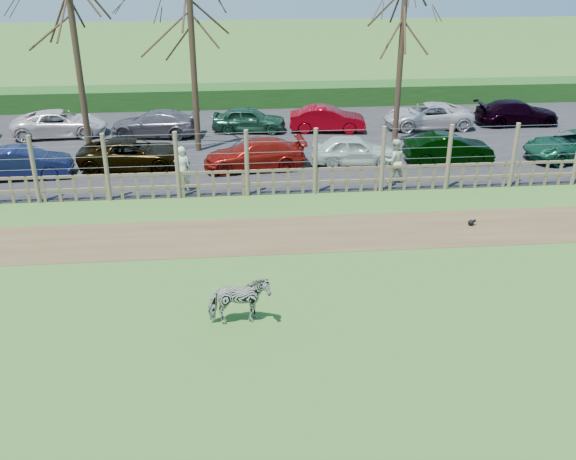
{
  "coord_description": "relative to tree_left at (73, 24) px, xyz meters",
  "views": [
    {
      "loc": [
        -0.5,
        -14.08,
        8.87
      ],
      "look_at": [
        1.0,
        2.5,
        1.1
      ],
      "focal_mm": 40.0,
      "sensor_mm": 36.0,
      "label": 1
    }
  ],
  "objects": [
    {
      "name": "crow",
      "position": [
        13.81,
        -7.84,
        -5.51
      ],
      "size": [
        0.27,
        0.2,
        0.22
      ],
      "color": "black",
      "rests_on": "ground"
    },
    {
      "name": "ground",
      "position": [
        6.5,
        -12.5,
        -5.62
      ],
      "size": [
        120.0,
        120.0,
        0.0
      ],
      "primitive_type": "plane",
      "color": "#5A8D3B",
      "rests_on": "ground"
    },
    {
      "name": "asphalt",
      "position": [
        6.5,
        2.0,
        -5.6
      ],
      "size": [
        44.0,
        13.0,
        0.04
      ],
      "primitive_type": "cube",
      "color": "#232326",
      "rests_on": "ground"
    },
    {
      "name": "tree_mid",
      "position": [
        4.5,
        1.0,
        -0.75
      ],
      "size": [
        4.8,
        4.8,
        6.83
      ],
      "color": "#3D2B1E",
      "rests_on": "ground"
    },
    {
      "name": "car_6",
      "position": [
        20.48,
        -1.67,
        -4.98
      ],
      "size": [
        4.52,
        2.47,
        1.2
      ],
      "primitive_type": "imported",
      "rotation": [
        0.0,
        0.0,
        4.83
      ],
      "color": "#154E33",
      "rests_on": "asphalt"
    },
    {
      "name": "dirt_strip",
      "position": [
        6.5,
        -8.0,
        -5.61
      ],
      "size": [
        34.0,
        2.8,
        0.01
      ],
      "primitive_type": "cube",
      "color": "brown",
      "rests_on": "ground"
    },
    {
      "name": "tree_right",
      "position": [
        13.5,
        1.5,
        -0.37
      ],
      "size": [
        4.8,
        4.8,
        7.35
      ],
      "color": "#3D2B1E",
      "rests_on": "ground"
    },
    {
      "name": "car_9",
      "position": [
        2.38,
        3.4,
        -4.98
      ],
      "size": [
        4.32,
        2.22,
        1.2
      ],
      "primitive_type": "imported",
      "rotation": [
        0.0,
        0.0,
        4.58
      ],
      "color": "#615862",
      "rests_on": "asphalt"
    },
    {
      "name": "visitor_a",
      "position": [
        4.13,
        -3.87,
        -4.71
      ],
      "size": [
        0.71,
        0.56,
        1.72
      ],
      "primitive_type": "imported",
      "rotation": [
        0.0,
        0.0,
        2.89
      ],
      "color": "beige",
      "rests_on": "asphalt"
    },
    {
      "name": "car_3",
      "position": [
        6.89,
        -1.64,
        -4.98
      ],
      "size": [
        4.27,
        2.06,
        1.2
      ],
      "primitive_type": "imported",
      "rotation": [
        0.0,
        0.0,
        4.81
      ],
      "color": "maroon",
      "rests_on": "asphalt"
    },
    {
      "name": "tree_left",
      "position": [
        0.0,
        0.0,
        0.0
      ],
      "size": [
        4.8,
        4.8,
        7.88
      ],
      "color": "#3D2B1E",
      "rests_on": "ground"
    },
    {
      "name": "car_11",
      "position": [
        10.64,
        3.48,
        -4.98
      ],
      "size": [
        3.76,
        1.68,
        1.2
      ],
      "primitive_type": "imported",
      "rotation": [
        0.0,
        0.0,
        1.46
      ],
      "color": "#94030E",
      "rests_on": "asphalt"
    },
    {
      "name": "car_4",
      "position": [
        11.02,
        -1.41,
        -4.98
      ],
      "size": [
        3.58,
        1.58,
        1.2
      ],
      "primitive_type": "imported",
      "rotation": [
        0.0,
        0.0,
        1.53
      ],
      "color": "white",
      "rests_on": "asphalt"
    },
    {
      "name": "car_13",
      "position": [
        20.28,
        3.82,
        -4.98
      ],
      "size": [
        4.14,
        1.7,
        1.2
      ],
      "primitive_type": "imported",
      "rotation": [
        0.0,
        0.0,
        1.58
      ],
      "color": "black",
      "rests_on": "asphalt"
    },
    {
      "name": "fence",
      "position": [
        6.5,
        -4.5,
        -4.81
      ],
      "size": [
        30.16,
        0.16,
        2.5
      ],
      "color": "brown",
      "rests_on": "ground"
    },
    {
      "name": "car_1",
      "position": [
        -2.19,
        -1.85,
        -4.98
      ],
      "size": [
        3.72,
        1.52,
        1.2
      ],
      "primitive_type": "imported",
      "rotation": [
        0.0,
        0.0,
        1.64
      ],
      "color": "#121841",
      "rests_on": "asphalt"
    },
    {
      "name": "visitor_b",
      "position": [
        12.15,
        -3.71,
        -4.71
      ],
      "size": [
        0.95,
        0.8,
        1.72
      ],
      "primitive_type": "imported",
      "rotation": [
        0.0,
        0.0,
        3.33
      ],
      "color": "beige",
      "rests_on": "asphalt"
    },
    {
      "name": "car_8",
      "position": [
        -2.09,
        3.85,
        -4.98
      ],
      "size": [
        4.44,
        2.26,
        1.2
      ],
      "primitive_type": "imported",
      "rotation": [
        0.0,
        0.0,
        1.64
      ],
      "color": "silver",
      "rests_on": "asphalt"
    },
    {
      "name": "car_2",
      "position": [
        1.94,
        -1.13,
        -4.98
      ],
      "size": [
        4.4,
        2.17,
        1.2
      ],
      "primitive_type": "imported",
      "rotation": [
        0.0,
        0.0,
        1.53
      ],
      "color": "black",
      "rests_on": "asphalt"
    },
    {
      "name": "zebra",
      "position": [
        6.02,
        -13.02,
        -4.98
      ],
      "size": [
        1.58,
        0.86,
        1.28
      ],
      "primitive_type": "imported",
      "rotation": [
        0.0,
        0.0,
        1.69
      ],
      "color": "gray",
      "rests_on": "ground"
    },
    {
      "name": "car_5",
      "position": [
        15.0,
        -1.58,
        -4.98
      ],
      "size": [
        3.66,
        1.31,
        1.2
      ],
      "primitive_type": "imported",
      "rotation": [
        0.0,
        0.0,
        1.56
      ],
      "color": "black",
      "rests_on": "asphalt"
    },
    {
      "name": "hedge",
      "position": [
        6.5,
        9.0,
        -5.07
      ],
      "size": [
        46.0,
        2.0,
        1.1
      ],
      "primitive_type": "cube",
      "color": "#1E4716",
      "rests_on": "ground"
    },
    {
      "name": "car_10",
      "position": [
        6.85,
        3.76,
        -4.98
      ],
      "size": [
        3.66,
        1.81,
        1.2
      ],
      "primitive_type": "imported",
      "rotation": [
        0.0,
        0.0,
        1.46
      ],
      "color": "#204B32",
      "rests_on": "asphalt"
    },
    {
      "name": "car_12",
      "position": [
        15.65,
        3.63,
        -4.98
      ],
      "size": [
        4.34,
        2.04,
        1.2
      ],
      "primitive_type": "imported",
      "rotation": [
        0.0,
        0.0,
        4.7
      ],
      "color": "silver",
      "rests_on": "asphalt"
    }
  ]
}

